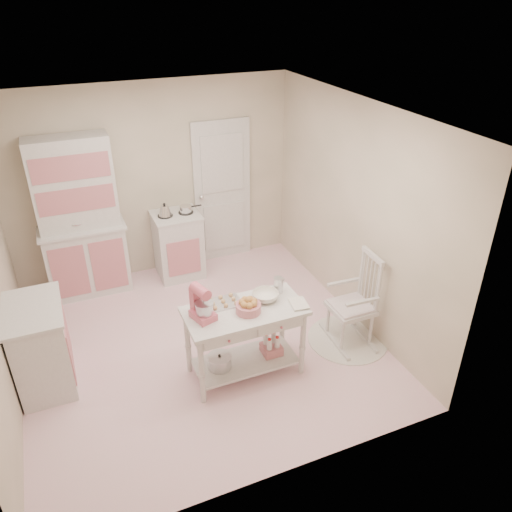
# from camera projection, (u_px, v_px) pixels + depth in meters

# --- Properties ---
(room_shell) EXTENTS (3.84, 3.84, 2.62)m
(room_shell) POSITION_uv_depth(u_px,v_px,m) (193.00, 212.00, 4.91)
(room_shell) COLOR pink
(room_shell) RESTS_ON ground
(door) EXTENTS (0.82, 0.05, 2.04)m
(door) POSITION_uv_depth(u_px,v_px,m) (222.00, 192.00, 7.04)
(door) COLOR silver
(door) RESTS_ON ground
(hutch) EXTENTS (1.06, 0.50, 2.08)m
(hutch) POSITION_uv_depth(u_px,v_px,m) (80.00, 219.00, 6.20)
(hutch) COLOR silver
(hutch) RESTS_ON ground
(stove) EXTENTS (0.62, 0.57, 0.92)m
(stove) POSITION_uv_depth(u_px,v_px,m) (178.00, 245.00, 6.85)
(stove) COLOR silver
(stove) RESTS_ON ground
(base_cabinet) EXTENTS (0.54, 0.84, 0.92)m
(base_cabinet) POSITION_uv_depth(u_px,v_px,m) (41.00, 346.00, 4.96)
(base_cabinet) COLOR silver
(base_cabinet) RESTS_ON ground
(lace_rug) EXTENTS (0.92, 0.92, 0.01)m
(lace_rug) POSITION_uv_depth(u_px,v_px,m) (347.00, 339.00, 5.77)
(lace_rug) COLOR white
(lace_rug) RESTS_ON ground
(rocking_chair) EXTENTS (0.52, 0.74, 1.10)m
(rocking_chair) POSITION_uv_depth(u_px,v_px,m) (352.00, 300.00, 5.51)
(rocking_chair) COLOR silver
(rocking_chair) RESTS_ON ground
(work_table) EXTENTS (1.20, 0.60, 0.80)m
(work_table) POSITION_uv_depth(u_px,v_px,m) (245.00, 341.00, 5.11)
(work_table) COLOR silver
(work_table) RESTS_ON ground
(stand_mixer) EXTENTS (0.27, 0.33, 0.34)m
(stand_mixer) POSITION_uv_depth(u_px,v_px,m) (202.00, 304.00, 4.71)
(stand_mixer) COLOR #CD566B
(stand_mixer) RESTS_ON work_table
(cookie_tray) EXTENTS (0.34, 0.24, 0.02)m
(cookie_tray) POSITION_uv_depth(u_px,v_px,m) (224.00, 303.00, 5.01)
(cookie_tray) COLOR silver
(cookie_tray) RESTS_ON work_table
(bread_basket) EXTENTS (0.25, 0.25, 0.09)m
(bread_basket) POSITION_uv_depth(u_px,v_px,m) (248.00, 308.00, 4.86)
(bread_basket) COLOR #C37078
(bread_basket) RESTS_ON work_table
(mixing_bowl) EXTENTS (0.27, 0.27, 0.08)m
(mixing_bowl) POSITION_uv_depth(u_px,v_px,m) (265.00, 296.00, 5.05)
(mixing_bowl) COLOR silver
(mixing_bowl) RESTS_ON work_table
(metal_pitcher) EXTENTS (0.10, 0.10, 0.17)m
(metal_pitcher) POSITION_uv_depth(u_px,v_px,m) (278.00, 285.00, 5.16)
(metal_pitcher) COLOR silver
(metal_pitcher) RESTS_ON work_table
(recipe_book) EXTENTS (0.19, 0.24, 0.02)m
(recipe_book) POSITION_uv_depth(u_px,v_px,m) (291.00, 305.00, 4.97)
(recipe_book) COLOR silver
(recipe_book) RESTS_ON work_table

